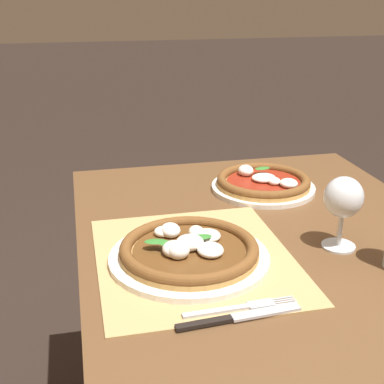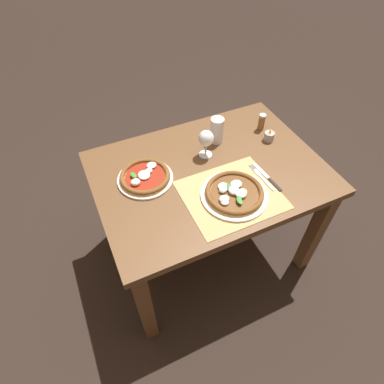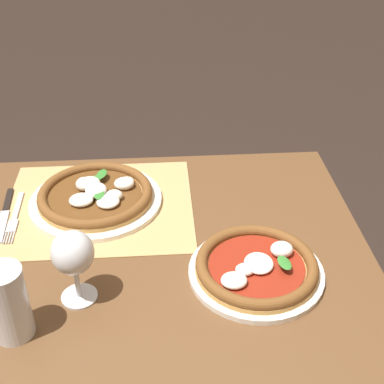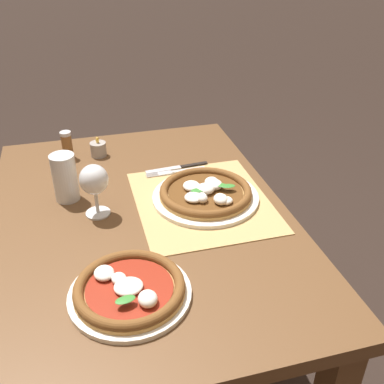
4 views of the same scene
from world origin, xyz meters
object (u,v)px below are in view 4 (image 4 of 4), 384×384
object	(u,v)px
pizza_far	(129,289)
knife	(177,168)
wine_glass	(94,182)
fork	(175,172)
votive_candle	(98,150)
pizza_near	(206,193)
pepper_shaker	(67,145)
pint_glass	(65,178)

from	to	relation	value
pizza_far	knife	bearing A→B (deg)	-23.45
pizza_far	wine_glass	xyz separation A→B (m)	(0.35, 0.04, 0.09)
wine_glass	knife	distance (m)	0.36
fork	votive_candle	distance (m)	0.31
pizza_near	knife	xyz separation A→B (m)	(0.21, 0.04, -0.02)
votive_candle	pizza_far	bearing A→B (deg)	-179.71
pizza_near	fork	world-z (taller)	pizza_near
pizza_near	wine_glass	distance (m)	0.33
votive_candle	pepper_shaker	world-z (taller)	pepper_shaker
votive_candle	pepper_shaker	size ratio (longest dim) A/B	0.74
wine_glass	votive_candle	bearing A→B (deg)	-5.46
pint_glass	wine_glass	bearing A→B (deg)	-143.08
pizza_far	wine_glass	world-z (taller)	wine_glass
pizza_far	pint_glass	world-z (taller)	pint_glass
pizza_near	pizza_far	world-z (taller)	pizza_near
wine_glass	pizza_far	bearing A→B (deg)	-173.59
pizza_far	fork	world-z (taller)	pizza_far
pizza_far	fork	size ratio (longest dim) A/B	1.37
fork	pepper_shaker	world-z (taller)	pepper_shaker
wine_glass	pint_glass	xyz separation A→B (m)	(0.11, 0.08, -0.04)
pint_glass	knife	world-z (taller)	pint_glass
pint_glass	votive_candle	distance (m)	0.30
pizza_far	pizza_near	bearing A→B (deg)	-39.11
knife	pepper_shaker	xyz separation A→B (m)	(0.19, 0.35, 0.04)
pizza_near	knife	size ratio (longest dim) A/B	1.47
knife	pizza_near	bearing A→B (deg)	-169.83
pizza_near	votive_candle	bearing A→B (deg)	36.33
pizza_near	knife	world-z (taller)	pizza_near
pint_glass	pizza_near	bearing A→B (deg)	-106.13
wine_glass	knife	bearing A→B (deg)	-54.08
pizza_far	pint_glass	distance (m)	0.47
wine_glass	fork	distance (m)	0.34
pizza_far	pepper_shaker	xyz separation A→B (m)	(0.74, 0.11, 0.03)
votive_candle	pepper_shaker	distance (m)	0.11
pepper_shaker	wine_glass	bearing A→B (deg)	-170.00
pepper_shaker	pizza_near	bearing A→B (deg)	-135.83
knife	votive_candle	world-z (taller)	votive_candle
pint_glass	fork	size ratio (longest dim) A/B	0.72
pint_glass	fork	xyz separation A→B (m)	(0.07, -0.35, -0.06)
pizza_far	votive_candle	distance (m)	0.72
pint_glass	pepper_shaker	distance (m)	0.28
pizza_near	votive_candle	xyz separation A→B (m)	(0.38, 0.28, 0.00)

